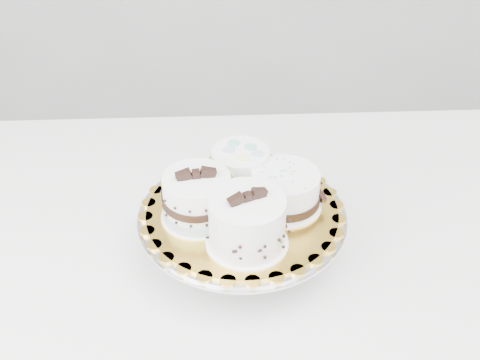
{
  "coord_description": "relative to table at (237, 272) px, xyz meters",
  "views": [
    {
      "loc": [
        -0.14,
        -0.58,
        1.46
      ],
      "look_at": [
        -0.07,
        0.15,
        0.91
      ],
      "focal_mm": 45.0,
      "sensor_mm": 36.0,
      "label": 1
    }
  ],
  "objects": [
    {
      "name": "table",
      "position": [
        0.0,
        0.0,
        0.0
      ],
      "size": [
        1.31,
        0.91,
        0.75
      ],
      "rotation": [
        0.0,
        0.0,
        -0.05
      ],
      "color": "silver",
      "rests_on": "floor"
    },
    {
      "name": "cake_stand",
      "position": [
        0.01,
        -0.03,
        0.13
      ],
      "size": [
        0.33,
        0.33,
        0.09
      ],
      "color": "gray",
      "rests_on": "table"
    },
    {
      "name": "cake_board",
      "position": [
        0.01,
        -0.03,
        0.16
      ],
      "size": [
        0.4,
        0.4,
        0.0
      ],
      "primitive_type": "cylinder",
      "rotation": [
        0.0,
        0.0,
        0.41
      ],
      "color": "gold",
      "rests_on": "cake_stand"
    },
    {
      "name": "cake_swirl",
      "position": [
        0.01,
        -0.1,
        0.2
      ],
      "size": [
        0.14,
        0.14,
        0.1
      ],
      "rotation": [
        0.0,
        0.0,
        0.36
      ],
      "color": "white",
      "rests_on": "cake_board"
    },
    {
      "name": "cake_banded",
      "position": [
        -0.06,
        -0.03,
        0.2
      ],
      "size": [
        0.12,
        0.12,
        0.09
      ],
      "rotation": [
        0.0,
        0.0,
        0.1
      ],
      "color": "white",
      "rests_on": "cake_board"
    },
    {
      "name": "cake_dots",
      "position": [
        0.01,
        0.04,
        0.2
      ],
      "size": [
        0.12,
        0.12,
        0.07
      ],
      "rotation": [
        0.0,
        0.0,
        -0.1
      ],
      "color": "white",
      "rests_on": "cake_board"
    },
    {
      "name": "cake_ribbon",
      "position": [
        0.08,
        -0.02,
        0.19
      ],
      "size": [
        0.13,
        0.13,
        0.06
      ],
      "rotation": [
        0.0,
        0.0,
        0.26
      ],
      "color": "white",
      "rests_on": "cake_board"
    }
  ]
}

